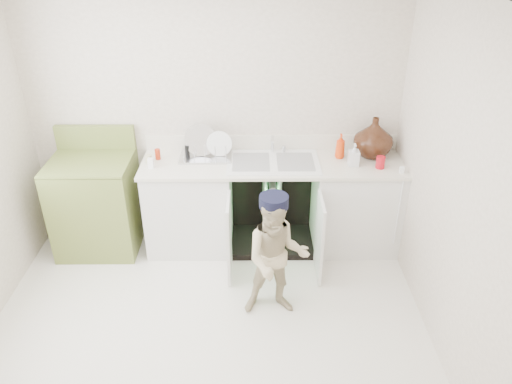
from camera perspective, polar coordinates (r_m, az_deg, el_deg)
ground at (r=4.16m, az=-5.47°, el=-15.33°), size 3.50×3.50×0.00m
room_shell at (r=3.40m, az=-6.45°, el=-0.14°), size 6.00×5.50×1.26m
counter_run at (r=4.82m, az=2.42°, el=-0.96°), size 2.44×1.02×1.28m
avocado_stove at (r=5.02m, az=-17.76°, el=-1.23°), size 0.75×0.65×1.16m
repair_worker at (r=3.97m, az=2.36°, el=-7.40°), size 0.53×0.85×1.08m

